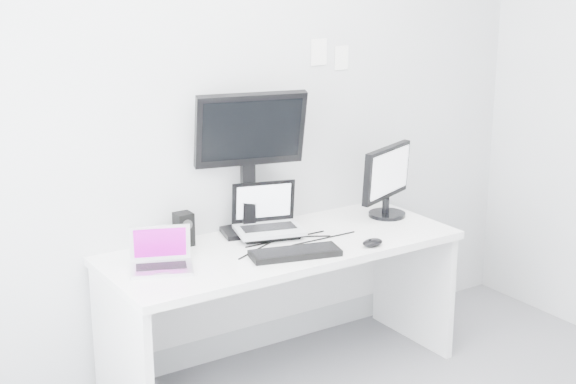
{
  "coord_description": "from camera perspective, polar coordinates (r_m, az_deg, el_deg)",
  "views": [
    {
      "loc": [
        -2.11,
        -2.07,
        2.1
      ],
      "look_at": [
        0.02,
        1.23,
        1.0
      ],
      "focal_mm": 52.19,
      "sensor_mm": 36.0,
      "label": 1
    }
  ],
  "objects": [
    {
      "name": "mouse",
      "position": [
        4.15,
        5.78,
        -3.45
      ],
      "size": [
        0.12,
        0.08,
        0.04
      ],
      "primitive_type": "ellipsoid",
      "rotation": [
        0.0,
        0.0,
        0.05
      ],
      "color": "black",
      "rests_on": "desk"
    },
    {
      "name": "back_wall",
      "position": [
        4.3,
        -2.91,
        5.58
      ],
      "size": [
        3.6,
        0.0,
        3.6
      ],
      "primitive_type": "plane",
      "rotation": [
        1.57,
        0.0,
        0.0
      ],
      "color": "silver",
      "rests_on": "ground"
    },
    {
      "name": "desk",
      "position": [
        4.3,
        -0.37,
        -8.15
      ],
      "size": [
        1.8,
        0.7,
        0.73
      ],
      "primitive_type": "cube",
      "color": "white",
      "rests_on": "ground"
    },
    {
      "name": "wall_note_0",
      "position": [
        4.49,
        2.12,
        9.51
      ],
      "size": [
        0.1,
        0.0,
        0.14
      ],
      "primitive_type": "cube",
      "color": "white",
      "rests_on": "back_wall"
    },
    {
      "name": "samsung_monitor",
      "position": [
        4.58,
        6.83,
        0.78
      ],
      "size": [
        0.49,
        0.36,
        0.41
      ],
      "primitive_type": "cube",
      "rotation": [
        0.0,
        0.0,
        0.39
      ],
      "color": "black",
      "rests_on": "desk"
    },
    {
      "name": "macbook",
      "position": [
        3.83,
        -8.68,
        -3.87
      ],
      "size": [
        0.34,
        0.3,
        0.21
      ],
      "primitive_type": "cube",
      "rotation": [
        0.0,
        0.0,
        -0.39
      ],
      "color": "silver",
      "rests_on": "desk"
    },
    {
      "name": "rear_monitor",
      "position": [
        4.23,
        -2.64,
        2.09
      ],
      "size": [
        0.59,
        0.33,
        0.76
      ],
      "primitive_type": "cube",
      "rotation": [
        0.0,
        0.0,
        -0.25
      ],
      "color": "black",
      "rests_on": "desk"
    },
    {
      "name": "wall_note_1",
      "position": [
        4.59,
        3.67,
        9.11
      ],
      "size": [
        0.09,
        0.0,
        0.13
      ],
      "primitive_type": "cube",
      "color": "white",
      "rests_on": "back_wall"
    },
    {
      "name": "dell_laptop",
      "position": [
        4.23,
        -1.29,
        -1.29
      ],
      "size": [
        0.39,
        0.34,
        0.28
      ],
      "primitive_type": "cube",
      "rotation": [
        0.0,
        0.0,
        -0.27
      ],
      "color": "silver",
      "rests_on": "desk"
    },
    {
      "name": "keyboard",
      "position": [
        4.0,
        0.49,
        -4.18
      ],
      "size": [
        0.46,
        0.26,
        0.03
      ],
      "primitive_type": "cube",
      "rotation": [
        0.0,
        0.0,
        -0.26
      ],
      "color": "black",
      "rests_on": "desk"
    },
    {
      "name": "speaker",
      "position": [
        4.15,
        -7.12,
        -2.52
      ],
      "size": [
        0.1,
        0.1,
        0.17
      ],
      "primitive_type": "cube",
      "rotation": [
        0.0,
        0.0,
        0.29
      ],
      "color": "black",
      "rests_on": "desk"
    }
  ]
}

